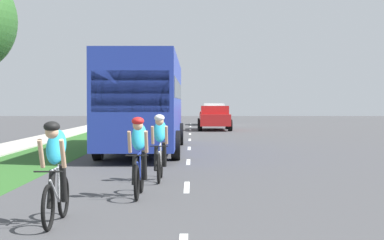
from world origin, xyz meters
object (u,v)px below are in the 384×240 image
(suv_white, at_px, (213,113))
(cyclist_distant, at_px, (159,147))
(bus_blue, at_px, (145,99))
(pickup_red, at_px, (214,118))
(cyclist_trailing, at_px, (138,156))
(cyclist_lead, at_px, (55,171))

(suv_white, bearing_deg, cyclist_distant, -94.07)
(bus_blue, distance_m, pickup_red, 17.82)
(bus_blue, bearing_deg, pickup_red, 79.38)
(bus_blue, height_order, pickup_red, bus_blue)
(cyclist_trailing, bearing_deg, bus_blue, 93.71)
(cyclist_lead, height_order, cyclist_trailing, same)
(suv_white, bearing_deg, bus_blue, -97.52)
(bus_blue, bearing_deg, cyclist_lead, -91.23)
(cyclist_trailing, bearing_deg, cyclist_distant, 83.39)
(cyclist_distant, bearing_deg, bus_blue, 96.53)
(cyclist_distant, height_order, bus_blue, bus_blue)
(pickup_red, bearing_deg, suv_white, 88.23)
(cyclist_distant, bearing_deg, cyclist_lead, -104.47)
(cyclist_distant, bearing_deg, cyclist_trailing, -96.61)
(cyclist_lead, xyz_separation_m, pickup_red, (3.58, 31.46, 0.02))
(cyclist_trailing, bearing_deg, suv_white, 85.77)
(pickup_red, bearing_deg, bus_blue, -100.62)
(cyclist_distant, height_order, pickup_red, pickup_red)
(cyclist_lead, relative_size, pickup_red, 0.34)
(cyclist_lead, height_order, bus_blue, bus_blue)
(pickup_red, relative_size, suv_white, 1.09)
(cyclist_distant, height_order, suv_white, suv_white)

